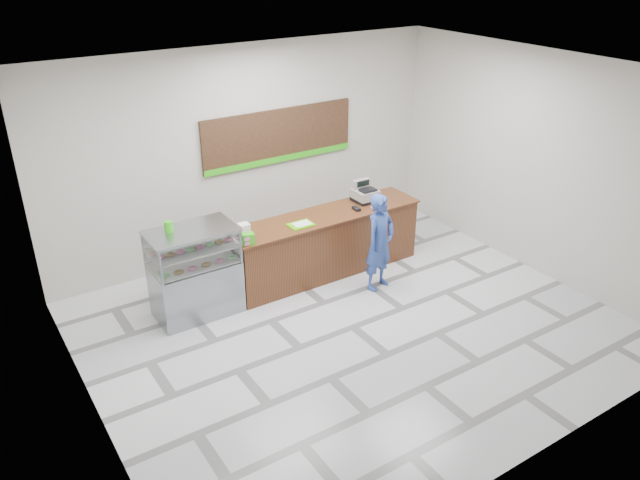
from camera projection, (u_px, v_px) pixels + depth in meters
floor at (353, 327)px, 8.78m from camera, size 7.00×7.00×0.00m
back_wall at (249, 152)px, 10.27m from camera, size 7.00×0.00×7.00m
ceiling at (360, 75)px, 7.24m from camera, size 7.00×7.00×0.00m
sales_counter at (325, 244)px, 9.99m from camera, size 3.26×0.76×1.03m
display_case at (195, 272)px, 8.83m from camera, size 1.22×0.72×1.33m
menu_board at (279, 137)px, 10.43m from camera, size 2.80×0.06×0.90m
cash_register at (365, 193)px, 10.21m from camera, size 0.36×0.38×0.34m
card_terminal at (356, 209)px, 9.92m from camera, size 0.10×0.17×0.04m
serving_tray at (301, 225)px, 9.40m from camera, size 0.37×0.27×0.02m
napkin_box at (244, 228)px, 9.17m from camera, size 0.15×0.15×0.13m
straw_cup at (233, 228)px, 9.15m from camera, size 0.09×0.09×0.13m
promo_box at (247, 239)px, 8.79m from camera, size 0.22×0.17×0.17m
donut_decal at (376, 207)px, 10.02m from camera, size 0.18×0.18×0.00m
green_cup_left at (168, 227)px, 8.45m from camera, size 0.10×0.10×0.16m
green_cup_right at (170, 226)px, 8.50m from camera, size 0.09×0.09×0.14m
customer at (380, 242)px, 9.46m from camera, size 0.64×0.51×1.55m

